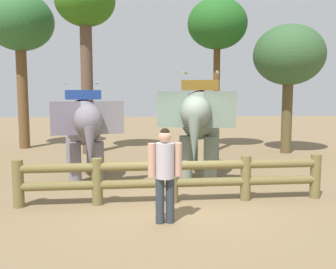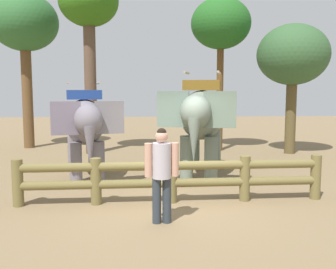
{
  "view_description": "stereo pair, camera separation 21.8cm",
  "coord_description": "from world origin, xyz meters",
  "px_view_note": "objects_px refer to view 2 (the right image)",
  "views": [
    {
      "loc": [
        -0.79,
        -8.21,
        2.52
      ],
      "look_at": [
        0.0,
        1.67,
        1.4
      ],
      "focal_mm": 40.65,
      "sensor_mm": 36.0,
      "label": 1
    },
    {
      "loc": [
        -0.57,
        -8.23,
        2.52
      ],
      "look_at": [
        0.0,
        1.67,
        1.4
      ],
      "focal_mm": 40.65,
      "sensor_mm": 36.0,
      "label": 2
    }
  ],
  "objects_px": {
    "elephant_near_left": "(85,124)",
    "tree_deep_back": "(293,56)",
    "tree_far_right": "(24,26)",
    "elephant_center": "(201,117)",
    "tree_far_left": "(89,9)",
    "log_fence": "(172,176)",
    "tourist_woman_in_black": "(162,169)",
    "tree_back_center": "(221,25)"
  },
  "relations": [
    {
      "from": "elephant_near_left",
      "to": "tree_deep_back",
      "type": "distance_m",
      "value": 8.96
    },
    {
      "from": "elephant_near_left",
      "to": "tree_far_right",
      "type": "bearing_deg",
      "value": 119.23
    },
    {
      "from": "elephant_center",
      "to": "tree_far_left",
      "type": "xyz_separation_m",
      "value": [
        -3.87,
        4.43,
        3.99
      ]
    },
    {
      "from": "log_fence",
      "to": "tourist_woman_in_black",
      "type": "xyz_separation_m",
      "value": [
        -0.28,
        -1.35,
        0.46
      ]
    },
    {
      "from": "tree_back_center",
      "to": "tree_deep_back",
      "type": "height_order",
      "value": "tree_back_center"
    },
    {
      "from": "elephant_near_left",
      "to": "tree_deep_back",
      "type": "height_order",
      "value": "tree_deep_back"
    },
    {
      "from": "tree_back_center",
      "to": "tree_far_right",
      "type": "relative_size",
      "value": 0.94
    },
    {
      "from": "elephant_near_left",
      "to": "tree_far_right",
      "type": "relative_size",
      "value": 0.49
    },
    {
      "from": "tree_far_right",
      "to": "tree_deep_back",
      "type": "height_order",
      "value": "tree_far_right"
    },
    {
      "from": "tree_back_center",
      "to": "tree_far_right",
      "type": "distance_m",
      "value": 8.51
    },
    {
      "from": "tree_far_left",
      "to": "tree_deep_back",
      "type": "height_order",
      "value": "tree_far_left"
    },
    {
      "from": "elephant_near_left",
      "to": "tree_far_right",
      "type": "xyz_separation_m",
      "value": [
        -3.52,
        6.29,
        3.81
      ]
    },
    {
      "from": "tree_back_center",
      "to": "tree_deep_back",
      "type": "xyz_separation_m",
      "value": [
        2.74,
        -0.94,
        -1.33
      ]
    },
    {
      "from": "tree_deep_back",
      "to": "elephant_center",
      "type": "bearing_deg",
      "value": -137.15
    },
    {
      "from": "log_fence",
      "to": "elephant_near_left",
      "type": "relative_size",
      "value": 2.1
    },
    {
      "from": "tree_deep_back",
      "to": "tree_far_left",
      "type": "bearing_deg",
      "value": 176.47
    },
    {
      "from": "elephant_near_left",
      "to": "tourist_woman_in_black",
      "type": "distance_m",
      "value": 4.49
    },
    {
      "from": "elephant_near_left",
      "to": "tree_back_center",
      "type": "distance_m",
      "value": 7.9
    },
    {
      "from": "log_fence",
      "to": "tree_far_right",
      "type": "bearing_deg",
      "value": 123.37
    },
    {
      "from": "tree_back_center",
      "to": "tree_far_left",
      "type": "bearing_deg",
      "value": -175.31
    },
    {
      "from": "elephant_near_left",
      "to": "tree_deep_back",
      "type": "xyz_separation_m",
      "value": [
        7.63,
        4.06,
        2.34
      ]
    },
    {
      "from": "elephant_near_left",
      "to": "tree_deep_back",
      "type": "relative_size",
      "value": 0.64
    },
    {
      "from": "tourist_woman_in_black",
      "to": "tree_back_center",
      "type": "relative_size",
      "value": 0.29
    },
    {
      "from": "elephant_near_left",
      "to": "elephant_center",
      "type": "xyz_separation_m",
      "value": [
        3.4,
        0.13,
        0.18
      ]
    },
    {
      "from": "log_fence",
      "to": "tree_deep_back",
      "type": "relative_size",
      "value": 1.36
    },
    {
      "from": "tree_deep_back",
      "to": "tree_back_center",
      "type": "bearing_deg",
      "value": 161.08
    },
    {
      "from": "log_fence",
      "to": "elephant_center",
      "type": "xyz_separation_m",
      "value": [
        1.06,
        2.73,
        1.15
      ]
    },
    {
      "from": "elephant_center",
      "to": "log_fence",
      "type": "bearing_deg",
      "value": -111.27
    },
    {
      "from": "tourist_woman_in_black",
      "to": "tree_deep_back",
      "type": "height_order",
      "value": "tree_deep_back"
    },
    {
      "from": "elephant_near_left",
      "to": "tree_back_center",
      "type": "bearing_deg",
      "value": 45.63
    },
    {
      "from": "log_fence",
      "to": "tourist_woman_in_black",
      "type": "bearing_deg",
      "value": -101.7
    },
    {
      "from": "elephant_center",
      "to": "tree_far_right",
      "type": "xyz_separation_m",
      "value": [
        -6.92,
        6.16,
        3.63
      ]
    },
    {
      "from": "log_fence",
      "to": "tree_back_center",
      "type": "height_order",
      "value": "tree_back_center"
    },
    {
      "from": "log_fence",
      "to": "tree_deep_back",
      "type": "bearing_deg",
      "value": 51.5
    },
    {
      "from": "elephant_center",
      "to": "tree_far_right",
      "type": "relative_size",
      "value": 0.55
    },
    {
      "from": "tree_far_left",
      "to": "tree_back_center",
      "type": "bearing_deg",
      "value": 4.69
    },
    {
      "from": "log_fence",
      "to": "elephant_center",
      "type": "relative_size",
      "value": 1.89
    },
    {
      "from": "tree_far_left",
      "to": "elephant_center",
      "type": "bearing_deg",
      "value": -48.81
    },
    {
      "from": "tourist_woman_in_black",
      "to": "tree_far_right",
      "type": "bearing_deg",
      "value": 118.56
    },
    {
      "from": "elephant_center",
      "to": "tree_far_left",
      "type": "bearing_deg",
      "value": 131.19
    },
    {
      "from": "tree_far_right",
      "to": "tree_far_left",
      "type": "bearing_deg",
      "value": -29.59
    },
    {
      "from": "log_fence",
      "to": "tree_back_center",
      "type": "distance_m",
      "value": 9.27
    }
  ]
}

